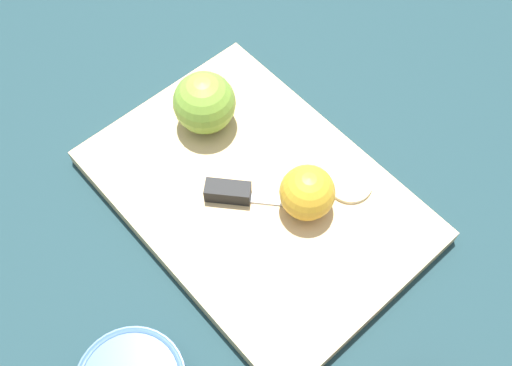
% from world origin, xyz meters
% --- Properties ---
extents(ground_plane, '(4.00, 4.00, 0.00)m').
position_xyz_m(ground_plane, '(0.00, 0.00, 0.00)').
color(ground_plane, '#193338').
extents(cutting_board, '(0.42, 0.30, 0.02)m').
position_xyz_m(cutting_board, '(0.00, 0.00, 0.01)').
color(cutting_board, tan).
rests_on(cutting_board, ground_plane).
extents(apple_half_left, '(0.08, 0.08, 0.08)m').
position_xyz_m(apple_half_left, '(-0.12, 0.02, 0.06)').
color(apple_half_left, olive).
rests_on(apple_half_left, cutting_board).
extents(apple_half_right, '(0.07, 0.07, 0.07)m').
position_xyz_m(apple_half_right, '(0.06, 0.03, 0.06)').
color(apple_half_right, gold).
rests_on(apple_half_right, cutting_board).
extents(knife, '(0.11, 0.10, 0.02)m').
position_xyz_m(knife, '(-0.01, -0.03, 0.03)').
color(knife, silver).
rests_on(knife, cutting_board).
extents(apple_slice, '(0.06, 0.06, 0.01)m').
position_xyz_m(apple_slice, '(0.07, 0.09, 0.03)').
color(apple_slice, beige).
rests_on(apple_slice, cutting_board).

